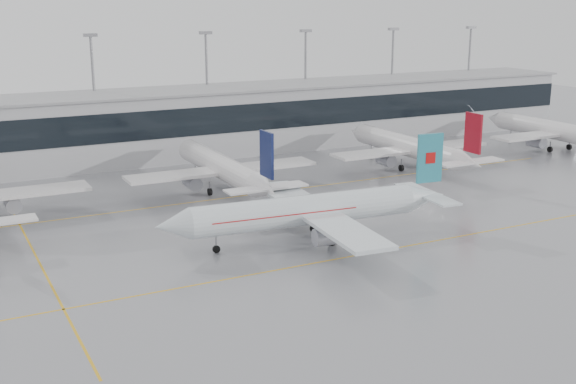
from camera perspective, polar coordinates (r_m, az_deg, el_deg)
ground at (r=81.74m, az=3.87°, el=-5.30°), size 320.00×320.00×0.00m
taxi_line_main at (r=81.74m, az=3.88°, el=-5.30°), size 120.00×0.25×0.01m
taxi_line_north at (r=107.30m, az=-4.41°, el=-0.40°), size 120.00×0.25×0.01m
taxi_line_cross at (r=85.86m, az=-19.14°, el=-5.12°), size 0.25×60.00×0.01m
terminal at (r=135.48m, az=-9.78°, el=5.21°), size 180.00×15.00×12.00m
terminal_glass at (r=128.14m, az=-8.77°, el=5.39°), size 180.00×0.20×5.00m
terminal_roof at (r=134.61m, az=-9.90°, el=7.81°), size 182.00×16.00×0.40m
light_masts at (r=140.18m, az=-10.67°, el=8.52°), size 156.40×1.00×22.60m
air_canada_jet at (r=86.78m, az=2.08°, el=-1.41°), size 37.90×30.79×12.04m
parked_jet_c at (r=109.72m, az=-5.20°, el=1.92°), size 29.64×36.96×11.72m
parked_jet_d at (r=126.74m, az=9.63°, el=3.51°), size 29.64×36.96×11.72m
parked_jet_e at (r=150.13m, az=20.44°, el=4.53°), size 29.64×36.96×11.72m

